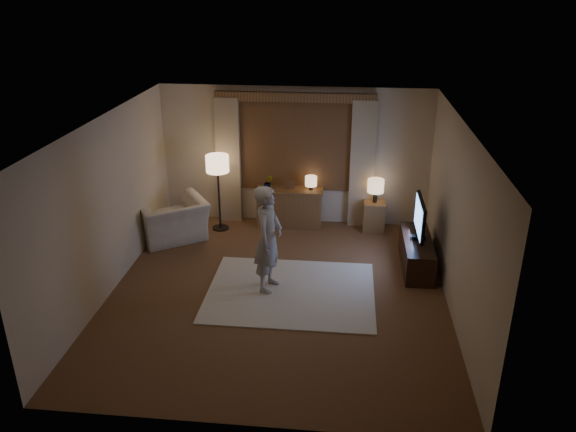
# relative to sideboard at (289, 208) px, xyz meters

# --- Properties ---
(room) EXTENTS (5.04, 5.54, 2.64)m
(room) POSITION_rel_sideboard_xyz_m (0.08, -2.00, 0.98)
(room) COLOR brown
(room) RESTS_ON ground
(rug) EXTENTS (2.50, 2.00, 0.02)m
(rug) POSITION_rel_sideboard_xyz_m (0.27, -2.47, -0.34)
(rug) COLOR beige
(rug) RESTS_ON floor
(sideboard) EXTENTS (1.20, 0.40, 0.70)m
(sideboard) POSITION_rel_sideboard_xyz_m (0.00, 0.00, 0.00)
(sideboard) COLOR brown
(sideboard) RESTS_ON floor
(picture_frame) EXTENTS (0.16, 0.02, 0.20)m
(picture_frame) POSITION_rel_sideboard_xyz_m (0.00, 0.00, 0.45)
(picture_frame) COLOR brown
(picture_frame) RESTS_ON sideboard
(plant) EXTENTS (0.17, 0.13, 0.30)m
(plant) POSITION_rel_sideboard_xyz_m (-0.40, 0.00, 0.50)
(plant) COLOR #999999
(plant) RESTS_ON sideboard
(table_lamp_sideboard) EXTENTS (0.22, 0.22, 0.30)m
(table_lamp_sideboard) POSITION_rel_sideboard_xyz_m (0.40, 0.00, 0.55)
(table_lamp_sideboard) COLOR black
(table_lamp_sideboard) RESTS_ON sideboard
(floor_lamp) EXTENTS (0.42, 0.42, 1.44)m
(floor_lamp) POSITION_rel_sideboard_xyz_m (-1.28, -0.29, 0.86)
(floor_lamp) COLOR black
(floor_lamp) RESTS_ON floor
(armchair) EXTENTS (1.51, 1.48, 0.75)m
(armchair) POSITION_rel_sideboard_xyz_m (-2.04, -0.83, 0.02)
(armchair) COLOR beige
(armchair) RESTS_ON floor
(side_table) EXTENTS (0.40, 0.40, 0.56)m
(side_table) POSITION_rel_sideboard_xyz_m (1.59, -0.05, -0.07)
(side_table) COLOR brown
(side_table) RESTS_ON floor
(table_lamp_side) EXTENTS (0.30, 0.30, 0.44)m
(table_lamp_side) POSITION_rel_sideboard_xyz_m (1.59, -0.05, 0.52)
(table_lamp_side) COLOR black
(table_lamp_side) RESTS_ON side_table
(tv_stand) EXTENTS (0.45, 1.40, 0.50)m
(tv_stand) POSITION_rel_sideboard_xyz_m (2.23, -1.46, -0.10)
(tv_stand) COLOR black
(tv_stand) RESTS_ON floor
(tv) EXTENTS (0.23, 0.94, 0.68)m
(tv) POSITION_rel_sideboard_xyz_m (2.23, -1.46, 0.52)
(tv) COLOR black
(tv) RESTS_ON tv_stand
(person) EXTENTS (0.51, 0.67, 1.64)m
(person) POSITION_rel_sideboard_xyz_m (-0.07, -2.40, 0.49)
(person) COLOR #B7B0A9
(person) RESTS_ON rug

